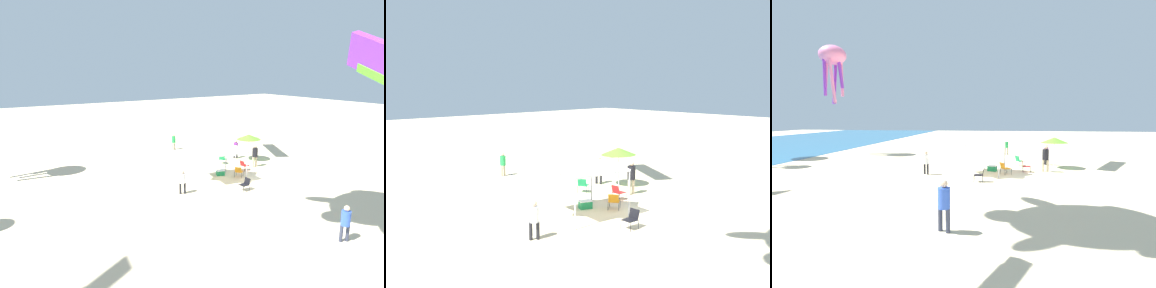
% 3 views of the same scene
% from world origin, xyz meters
% --- Properties ---
extents(ground, '(120.00, 120.00, 0.10)m').
position_xyz_m(ground, '(0.00, 0.00, -0.05)').
color(ground, beige).
extents(canopy_tent, '(3.30, 3.40, 2.76)m').
position_xyz_m(canopy_tent, '(1.65, 2.16, 2.44)').
color(canopy_tent, '#B7B7BC').
rests_on(canopy_tent, ground).
extents(beach_umbrella, '(2.06, 2.06, 2.34)m').
position_xyz_m(beach_umbrella, '(4.40, -3.20, 2.10)').
color(beach_umbrella, silver).
rests_on(beach_umbrella, ground).
extents(folding_chair_facing_ocean, '(0.54, 0.63, 0.82)m').
position_xyz_m(folding_chair_facing_ocean, '(2.35, -0.91, 0.47)').
color(folding_chair_facing_ocean, black).
rests_on(folding_chair_facing_ocean, ground).
extents(folding_chair_near_cooler, '(0.77, 0.80, 0.82)m').
position_xyz_m(folding_chair_near_cooler, '(4.73, -0.64, 0.47)').
color(folding_chair_near_cooler, black).
rests_on(folding_chair_near_cooler, ground).
extents(folding_chair_left_of_tent, '(0.78, 0.81, 0.82)m').
position_xyz_m(folding_chair_left_of_tent, '(1.30, 0.52, 0.47)').
color(folding_chair_left_of_tent, black).
rests_on(folding_chair_left_of_tent, ground).
extents(folding_chair_right_of_tent, '(0.55, 0.64, 0.82)m').
position_xyz_m(folding_chair_right_of_tent, '(-1.04, 1.96, 0.47)').
color(folding_chair_right_of_tent, black).
rests_on(folding_chair_right_of_tent, ground).
extents(cooler_box, '(0.60, 0.72, 0.40)m').
position_xyz_m(cooler_box, '(2.39, 1.38, 0.20)').
color(cooler_box, '#1E8C4C').
rests_on(cooler_box, ground).
extents(person_by_tent, '(0.37, 0.41, 1.57)m').
position_xyz_m(person_by_tent, '(11.43, 0.25, 0.92)').
color(person_by_tent, '#C6B28C').
rests_on(person_by_tent, ground).
extents(person_watching_sky, '(0.44, 0.50, 1.86)m').
position_xyz_m(person_watching_sky, '(2.65, -2.33, 1.09)').
color(person_watching_sky, '#C6B28C').
rests_on(person_watching_sky, ground).
extents(person_near_umbrella, '(0.42, 0.45, 1.78)m').
position_xyz_m(person_near_umbrella, '(-8.64, 2.60, 1.04)').
color(person_near_umbrella, '#33384C').
rests_on(person_near_umbrella, ground).
extents(person_kite_handler, '(0.37, 0.39, 1.57)m').
position_xyz_m(person_kite_handler, '(0.67, 5.75, 0.92)').
color(person_kite_handler, black).
rests_on(person_kite_handler, ground).
extents(person_far_stroller, '(0.43, 0.40, 1.66)m').
position_xyz_m(person_far_stroller, '(5.62, -2.80, 0.98)').
color(person_far_stroller, black).
rests_on(person_far_stroller, ground).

